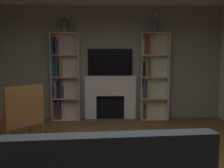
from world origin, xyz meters
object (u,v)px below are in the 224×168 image
Objects in this scene: fireplace at (110,96)px; bookshelf_right at (151,75)px; bookshelf_left at (62,79)px; potted_plant at (64,25)px; vase_with_flowers at (156,26)px; armchair at (21,116)px; tv at (110,62)px.

bookshelf_right is at bearing 0.69° from fireplace.
fireplace is 1.30m from bookshelf_left.
bookshelf_right is 2.50m from potted_plant.
fireplace is 2.10m from vase_with_flowers.
bookshelf_left reaches higher than fireplace.
armchair is at bearing -104.53° from potted_plant.
armchair is at bearing -130.57° from fireplace.
fireplace reaches higher than armchair.
tv is at bearing 176.11° from bookshelf_right.
bookshelf_left reaches higher than armchair.
potted_plant is 2.63m from armchair.
bookshelf_right is at bearing 1.31° from potted_plant.
vase_with_flowers is at bearing -1.89° from fireplace.
vase_with_flowers reaches higher than bookshelf_left.
bookshelf_right is (1.04, -0.07, -0.33)m from tv.
bookshelf_right is at bearing -3.89° from tv.
tv is at bearing 90.00° from fireplace.
tv is 0.52× the size of bookshelf_left.
vase_with_flowers reaches higher than armchair.
potted_plant is at bearing 75.47° from armchair.
potted_plant is 0.75× the size of vase_with_flowers.
bookshelf_right is 3.30m from armchair.
vase_with_flowers is at bearing -6.07° from tv.
armchair is at bearing -144.46° from bookshelf_right.
potted_plant is at bearing -178.12° from fireplace.
fireplace is at bearing 178.11° from vase_with_flowers.
fireplace is 0.63× the size of bookshelf_right.
bookshelf_right is (2.26, -0.00, 0.09)m from bookshelf_left.
tv is 0.52× the size of bookshelf_right.
armchair is (-2.73, -1.84, -1.80)m from vase_with_flowers.
bookshelf_right is at bearing 151.51° from vase_with_flowers.
armchair is (-0.38, -1.89, -0.48)m from bookshelf_left.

